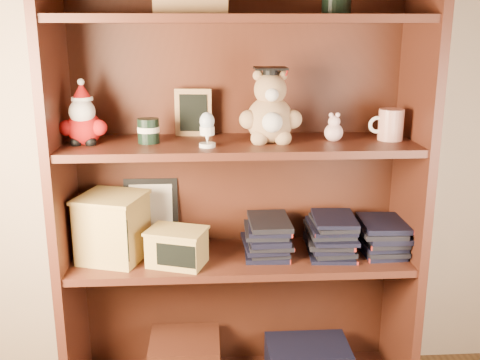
# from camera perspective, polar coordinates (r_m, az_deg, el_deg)

# --- Properties ---
(bookcase) EXTENTS (1.20, 0.35, 1.60)m
(bookcase) POSITION_cam_1_polar(r_m,az_deg,el_deg) (1.93, -0.17, -0.78)
(bookcase) COLOR #4A2115
(bookcase) RESTS_ON ground
(shelf_lower) EXTENTS (1.14, 0.33, 0.02)m
(shelf_lower) POSITION_cam_1_polar(r_m,az_deg,el_deg) (1.97, -0.00, -7.97)
(shelf_lower) COLOR #4A2115
(shelf_lower) RESTS_ON ground
(shelf_upper) EXTENTS (1.14, 0.33, 0.02)m
(shelf_upper) POSITION_cam_1_polar(r_m,az_deg,el_deg) (1.84, -0.00, 3.52)
(shelf_upper) COLOR #4A2115
(shelf_upper) RESTS_ON ground
(santa_plush) EXTENTS (0.15, 0.11, 0.22)m
(santa_plush) POSITION_cam_1_polar(r_m,az_deg,el_deg) (1.86, -15.64, 5.90)
(santa_plush) COLOR #A50F0F
(santa_plush) RESTS_ON shelf_upper
(teachers_tin) EXTENTS (0.07, 0.07, 0.08)m
(teachers_tin) POSITION_cam_1_polar(r_m,az_deg,el_deg) (1.84, -9.29, 4.98)
(teachers_tin) COLOR black
(teachers_tin) RESTS_ON shelf_upper
(chalkboard_plaque) EXTENTS (0.13, 0.07, 0.16)m
(chalkboard_plaque) POSITION_cam_1_polar(r_m,az_deg,el_deg) (1.94, -4.75, 6.77)
(chalkboard_plaque) COLOR #9E7547
(chalkboard_plaque) RESTS_ON shelf_upper
(egg_cup) EXTENTS (0.05, 0.05, 0.11)m
(egg_cup) POSITION_cam_1_polar(r_m,az_deg,el_deg) (1.75, -3.36, 5.26)
(egg_cup) COLOR white
(egg_cup) RESTS_ON shelf_upper
(grad_teddy_bear) EXTENTS (0.20, 0.18, 0.25)m
(grad_teddy_bear) POSITION_cam_1_polar(r_m,az_deg,el_deg) (1.83, 3.08, 6.78)
(grad_teddy_bear) COLOR tan
(grad_teddy_bear) RESTS_ON shelf_upper
(pink_figurine) EXTENTS (0.06, 0.06, 0.10)m
(pink_figurine) POSITION_cam_1_polar(r_m,az_deg,el_deg) (1.88, 9.51, 5.05)
(pink_figurine) COLOR beige
(pink_figurine) RESTS_ON shelf_upper
(teacher_mug) EXTENTS (0.12, 0.08, 0.10)m
(teacher_mug) POSITION_cam_1_polar(r_m,az_deg,el_deg) (1.93, 15.00, 5.46)
(teacher_mug) COLOR silver
(teacher_mug) RESTS_ON shelf_upper
(certificate_frame) EXTENTS (0.19, 0.05, 0.24)m
(certificate_frame) POSITION_cam_1_polar(r_m,az_deg,el_deg) (2.05, -9.00, -3.16)
(certificate_frame) COLOR black
(certificate_frame) RESTS_ON shelf_lower
(treats_box) EXTENTS (0.26, 0.26, 0.22)m
(treats_box) POSITION_cam_1_polar(r_m,az_deg,el_deg) (1.94, -12.81, -4.66)
(treats_box) COLOR tan
(treats_box) RESTS_ON shelf_lower
(pencils_box) EXTENTS (0.22, 0.19, 0.12)m
(pencils_box) POSITION_cam_1_polar(r_m,az_deg,el_deg) (1.88, -6.42, -6.76)
(pencils_box) COLOR tan
(pencils_box) RESTS_ON shelf_lower
(book_stack_left) EXTENTS (0.14, 0.20, 0.13)m
(book_stack_left) POSITION_cam_1_polar(r_m,az_deg,el_deg) (1.94, 2.74, -5.82)
(book_stack_left) COLOR black
(book_stack_left) RESTS_ON shelf_lower
(book_stack_mid) EXTENTS (0.14, 0.20, 0.14)m
(book_stack_mid) POSITION_cam_1_polar(r_m,az_deg,el_deg) (1.98, 9.25, -5.39)
(book_stack_mid) COLOR black
(book_stack_mid) RESTS_ON shelf_lower
(book_stack_right) EXTENTS (0.14, 0.20, 0.11)m
(book_stack_right) POSITION_cam_1_polar(r_m,az_deg,el_deg) (2.03, 14.21, -5.61)
(book_stack_right) COLOR black
(book_stack_right) RESTS_ON shelf_lower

